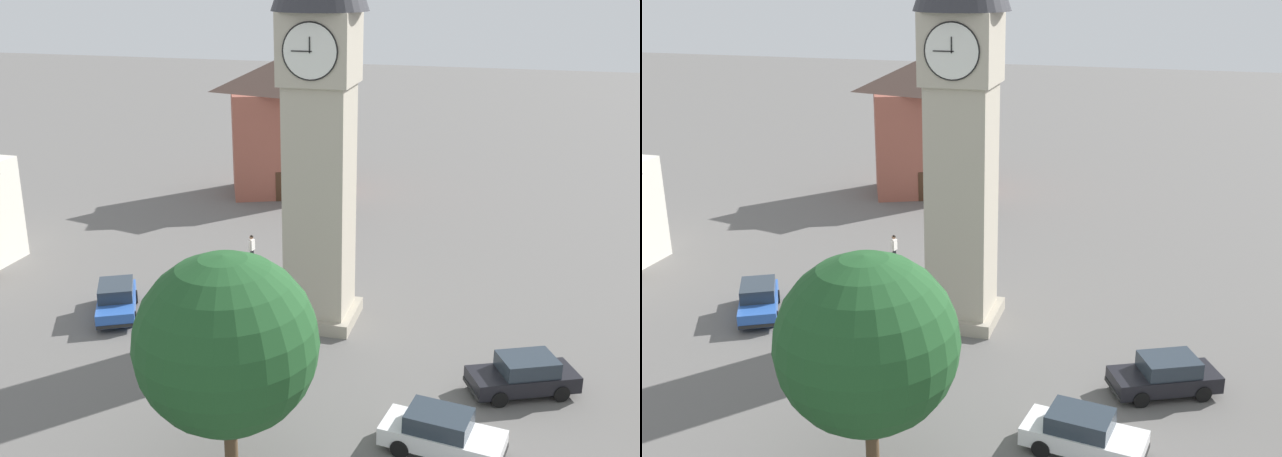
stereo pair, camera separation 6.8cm
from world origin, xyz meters
TOP-DOWN VIEW (x-y plane):
  - ground_plane at (0.00, 0.00)m, footprint 200.00×200.00m
  - clock_tower at (0.00, 0.00)m, footprint 4.08×4.08m
  - car_blue_kerb at (-9.26, 4.19)m, footprint 4.46×3.26m
  - car_silver_kerb at (9.41, 2.03)m, footprint 3.39×4.44m
  - car_red_corner at (-6.67, 8.87)m, footprint 4.34×2.30m
  - pedestrian at (5.52, -5.83)m, footprint 0.28×0.55m
  - tree at (-0.16, 11.52)m, footprint 5.82×5.82m
  - building_shop_left at (8.53, -20.14)m, footprint 8.61×7.61m

SIDE VIEW (x-z plane):
  - ground_plane at x=0.00m, z-range 0.00..0.00m
  - car_blue_kerb at x=-9.26m, z-range 0.00..1.53m
  - car_silver_kerb at x=9.41m, z-range 0.00..1.53m
  - car_red_corner at x=-6.67m, z-range 0.00..1.53m
  - pedestrian at x=5.52m, z-range 0.16..1.86m
  - tree at x=-0.16m, z-range 0.82..8.29m
  - building_shop_left at x=8.53m, z-range 0.08..9.75m
  - clock_tower at x=0.00m, z-range 1.66..21.52m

